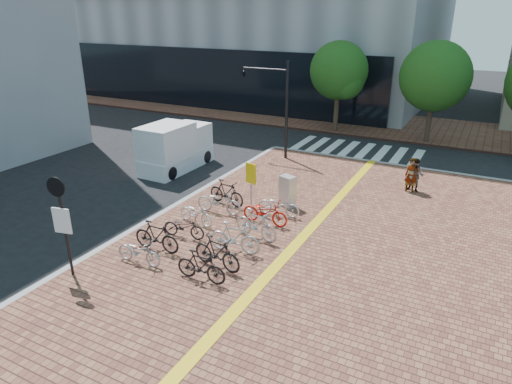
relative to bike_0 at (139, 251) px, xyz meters
The scene contains 27 objects.
ground 3.24m from the bike_0, 49.45° to the left, with size 120.00×120.00×0.00m, color black.
sidewalk 5.71m from the bike_0, 26.94° to the right, with size 14.00×34.00×0.15m, color brown.
tactile_strip 4.84m from the bike_0, 32.33° to the right, with size 0.40×34.00×0.01m, color yellow.
kerb_west 3.26m from the bike_0, 126.79° to the right, with size 0.25×34.00×0.15m, color gray.
kerb_north 15.30m from the bike_0, 70.62° to the left, with size 14.00×0.25×0.15m, color gray.
far_sidewalk 23.52m from the bike_0, 84.94° to the left, with size 70.00×8.00×0.15m, color brown.
crosswalk 16.63m from the bike_0, 81.10° to the left, with size 7.50×4.00×0.01m.
street_trees 21.40m from the bike_0, 70.31° to the left, with size 16.20×4.60×6.35m.
bike_0 is the anchor object (origin of this frame).
bike_1 0.97m from the bike_0, 92.64° to the left, with size 0.51×1.81×1.09m, color black.
bike_2 2.20m from the bike_0, 84.41° to the left, with size 0.57×1.64×0.86m, color black.
bike_3 3.37m from the bike_0, 90.94° to the left, with size 0.58×1.68×0.88m, color silver.
bike_4 4.64m from the bike_0, 87.51° to the left, with size 0.67×1.93×1.02m, color #B7B8BD.
bike_5 5.53m from the bike_0, 89.79° to the left, with size 0.51×1.81×1.09m, color black.
bike_6 2.39m from the bike_0, ahead, with size 0.48×1.70×1.02m, color black.
bike_7 2.59m from the bike_0, 21.64° to the left, with size 0.52×1.84×1.11m, color black.
bike_8 3.19m from the bike_0, 40.89° to the left, with size 0.52×1.86×1.12m, color silver.
bike_9 4.22m from the bike_0, 52.24° to the left, with size 0.52×1.86×1.12m, color #AEAEB3.
bike_10 5.15m from the bike_0, 63.11° to the left, with size 0.66×1.89×0.99m, color red.
bike_11 6.05m from the bike_0, 65.85° to the left, with size 0.61×1.76×0.92m, color silver.
pedestrian_a 12.64m from the bike_0, 57.92° to the left, with size 0.58×0.38×1.58m, color gray.
pedestrian_b 12.80m from the bike_0, 57.54° to the left, with size 0.76×0.59×1.56m, color #4D4F62.
utility_box 7.01m from the bike_0, 70.07° to the left, with size 0.61×0.45×1.34m, color silver.
yellow_sign 5.82m from the bike_0, 78.45° to the left, with size 0.53×0.20×2.00m.
notice_sign 2.67m from the bike_0, 132.60° to the right, with size 0.61×0.20×3.30m.
traffic_light_pole 13.23m from the bike_0, 97.41° to the left, with size 2.84×1.09×5.29m.
box_truck 10.06m from the bike_0, 120.02° to the left, with size 1.98×4.39×2.52m.
Camera 1 is at (7.38, -12.26, 7.96)m, focal length 32.00 mm.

